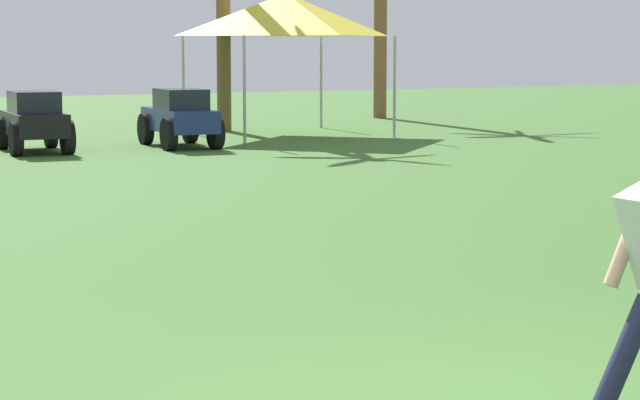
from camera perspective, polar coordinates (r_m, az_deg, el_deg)
The scene contains 3 objects.
parked_car_slot_c at distance 23.10m, azimuth -12.95°, elevation 3.56°, with size 1.21×2.25×1.10m.
parked_car_slot_d at distance 23.75m, azimuth -6.42°, elevation 3.79°, with size 1.19×2.24×1.10m.
event_tent at distance 26.58m, azimuth -1.57°, elevation 8.46°, with size 3.54×3.54×2.99m.
Camera 1 is at (-3.62, -5.17, 1.98)m, focal length 70.00 mm.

